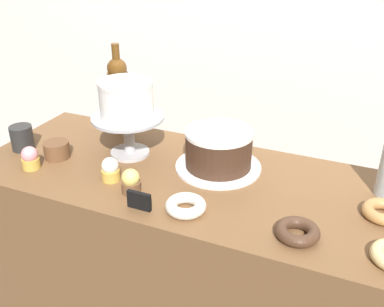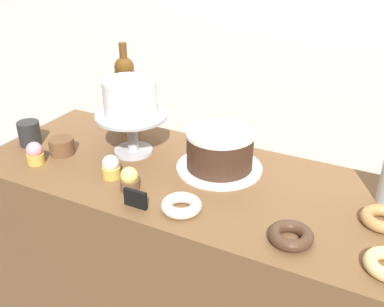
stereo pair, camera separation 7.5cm
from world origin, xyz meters
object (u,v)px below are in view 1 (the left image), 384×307
wine_bottle_amber (119,93)px  coffee_cup_ceramic (22,138)px  cake_stand_pedestal (128,128)px  white_layer_cake (126,99)px  donut_sugar (186,206)px  donut_maple (383,212)px  cupcake_vanilla (110,170)px  price_sign_chalkboard (139,201)px  donut_chocolate (297,232)px  cookie_stack (57,150)px  cupcake_lemon (131,182)px  chocolate_round_cake (219,148)px  cupcake_strawberry (30,158)px

wine_bottle_amber → coffee_cup_ceramic: wine_bottle_amber is taller
cake_stand_pedestal → white_layer_cake: bearing=-90.0°
donut_sugar → donut_maple: size_ratio=1.00×
cupcake_vanilla → price_sign_chalkboard: (0.16, -0.10, -0.01)m
white_layer_cake → donut_chocolate: bearing=-20.2°
cookie_stack → price_sign_chalkboard: cookie_stack is taller
donut_sugar → cake_stand_pedestal: bearing=143.3°
white_layer_cake → cupcake_vanilla: white_layer_cake is taller
cupcake_lemon → cookie_stack: bearing=164.9°
chocolate_round_cake → cupcake_vanilla: 0.34m
donut_sugar → donut_maple: bearing=20.4°
donut_sugar → cookie_stack: bearing=167.6°
price_sign_chalkboard → donut_maple: bearing=20.2°
wine_bottle_amber → white_layer_cake: bearing=-51.0°
donut_sugar → price_sign_chalkboard: 0.13m
coffee_cup_ceramic → cupcake_strawberry: bearing=-38.9°
cupcake_strawberry → donut_maple: size_ratio=0.66×
cupcake_strawberry → cupcake_lemon: bearing=0.2°
chocolate_round_cake → donut_chocolate: (0.30, -0.25, -0.05)m
white_layer_cake → donut_maple: size_ratio=1.57×
cupcake_vanilla → donut_maple: size_ratio=0.66×
cake_stand_pedestal → coffee_cup_ceramic: 0.38m
donut_chocolate → cupcake_lemon: bearing=177.9°
wine_bottle_amber → price_sign_chalkboard: 0.57m
cake_stand_pedestal → wine_bottle_amber: bearing=129.0°
cookie_stack → price_sign_chalkboard: size_ratio=1.20×
wine_bottle_amber → donut_sugar: size_ratio=2.91×
cupcake_vanilla → donut_chocolate: size_ratio=0.66×
cupcake_vanilla → coffee_cup_ceramic: 0.40m
white_layer_cake → wine_bottle_amber: (-0.14, 0.17, -0.05)m
cupcake_strawberry → coffee_cup_ceramic: bearing=141.1°
cupcake_vanilla → cupcake_lemon: (0.09, -0.04, 0.00)m
cake_stand_pedestal → price_sign_chalkboard: (0.19, -0.27, -0.07)m
cookie_stack → price_sign_chalkboard: 0.43m
cake_stand_pedestal → cookie_stack: 0.25m
donut_chocolate → coffee_cup_ceramic: (-0.97, 0.11, 0.03)m
cupcake_strawberry → donut_chocolate: size_ratio=0.66×
wine_bottle_amber → chocolate_round_cake: bearing=-17.9°
cupcake_strawberry → donut_sugar: bearing=-2.4°
donut_chocolate → donut_maple: (0.19, 0.18, 0.00)m
price_sign_chalkboard → coffee_cup_ceramic: coffee_cup_ceramic is taller
cupcake_strawberry → cupcake_lemon: 0.37m
donut_maple → price_sign_chalkboard: (-0.61, -0.23, 0.01)m
white_layer_cake → cookie_stack: bearing=-151.2°
cake_stand_pedestal → donut_sugar: cake_stand_pedestal is taller
chocolate_round_cake → price_sign_chalkboard: chocolate_round_cake is taller
donut_chocolate → cookie_stack: bearing=172.5°
donut_maple → cookie_stack: bearing=-176.2°
cupcake_vanilla → cupcake_strawberry: (-0.27, -0.04, 0.00)m
chocolate_round_cake → price_sign_chalkboard: bearing=-111.4°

